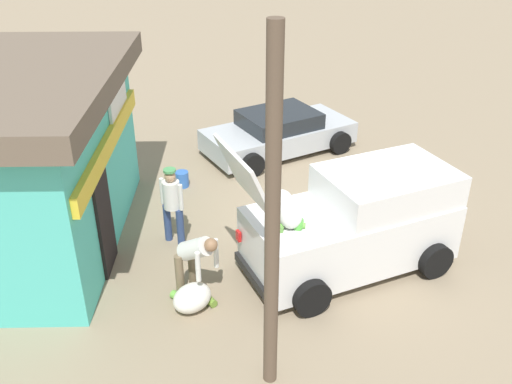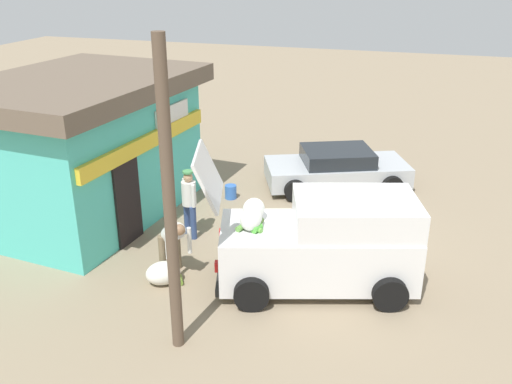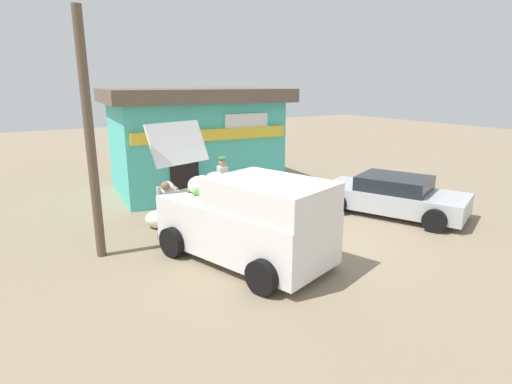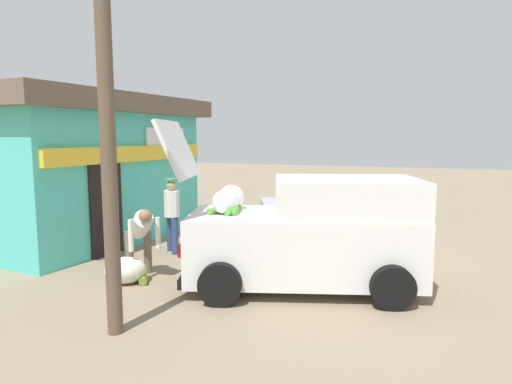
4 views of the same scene
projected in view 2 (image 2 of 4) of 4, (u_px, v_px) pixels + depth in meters
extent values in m
plane|color=gray|center=(323.00, 243.00, 13.07)|extent=(60.00, 60.00, 0.00)
cube|color=#4CC6B7|center=(85.00, 156.00, 14.01)|extent=(5.63, 4.22, 3.13)
cube|color=yellow|center=(148.00, 142.00, 13.08)|extent=(5.03, 0.59, 0.36)
cube|color=black|center=(128.00, 203.00, 12.74)|extent=(0.90, 0.14, 2.00)
cube|color=white|center=(172.00, 116.00, 13.96)|extent=(1.50, 0.20, 0.60)
cube|color=brown|center=(76.00, 86.00, 13.32)|extent=(6.32, 4.91, 0.44)
cube|color=white|center=(317.00, 251.00, 11.16)|extent=(2.80, 4.18, 1.10)
cube|color=white|center=(356.00, 213.00, 10.83)|extent=(2.30, 2.76, 0.60)
cube|color=black|center=(414.00, 215.00, 10.84)|extent=(1.43, 0.52, 0.46)
cube|color=white|center=(208.00, 176.00, 10.53)|extent=(1.63, 0.91, 0.98)
ellipsoid|color=silver|center=(254.00, 209.00, 11.20)|extent=(0.53, 0.44, 0.44)
ellipsoid|color=silver|center=(251.00, 220.00, 10.78)|extent=(0.49, 0.41, 0.41)
ellipsoid|color=silver|center=(252.00, 218.00, 10.87)|extent=(0.49, 0.41, 0.41)
cylinder|color=#67AE44|center=(256.00, 229.00, 10.74)|extent=(0.16, 0.26, 0.10)
cylinder|color=#6B9544|center=(259.00, 218.00, 11.14)|extent=(0.28, 0.26, 0.14)
cylinder|color=#64A343|center=(242.00, 227.00, 10.83)|extent=(0.31, 0.19, 0.11)
cylinder|color=#52B23F|center=(257.00, 228.00, 10.74)|extent=(0.26, 0.22, 0.15)
cube|color=black|center=(220.00, 272.00, 11.35)|extent=(1.60, 0.57, 0.16)
cube|color=red|center=(216.00, 266.00, 10.52)|extent=(0.15, 0.10, 0.20)
cube|color=red|center=(221.00, 234.00, 11.77)|extent=(0.15, 0.10, 0.20)
cylinder|color=black|center=(390.00, 294.00, 10.45)|extent=(0.41, 0.71, 0.67)
cylinder|color=black|center=(371.00, 247.00, 12.18)|extent=(0.41, 0.71, 0.67)
cylinder|color=black|center=(251.00, 294.00, 10.46)|extent=(0.41, 0.71, 0.67)
cylinder|color=black|center=(252.00, 247.00, 12.18)|extent=(0.41, 0.71, 0.67)
cube|color=#B2B7BC|center=(336.00, 172.00, 16.14)|extent=(3.23, 4.39, 0.56)
cube|color=#1E2328|center=(337.00, 156.00, 15.96)|extent=(2.20, 2.39, 0.40)
cylinder|color=black|center=(392.00, 187.00, 15.46)|extent=(0.45, 0.65, 0.61)
cylinder|color=black|center=(372.00, 164.00, 17.21)|extent=(0.45, 0.65, 0.61)
cylinder|color=black|center=(295.00, 191.00, 15.19)|extent=(0.45, 0.65, 0.61)
cylinder|color=black|center=(285.00, 167.00, 16.94)|extent=(0.45, 0.65, 0.61)
cylinder|color=navy|center=(193.00, 223.00, 13.11)|extent=(0.15, 0.15, 0.82)
cylinder|color=navy|center=(187.00, 218.00, 13.38)|extent=(0.15, 0.15, 0.82)
cylinder|color=silver|center=(189.00, 193.00, 12.98)|extent=(0.48, 0.48, 0.58)
sphere|color=tan|center=(188.00, 177.00, 12.82)|extent=(0.22, 0.22, 0.22)
cylinder|color=#4C9959|center=(188.00, 172.00, 12.77)|extent=(0.24, 0.24, 0.05)
cylinder|color=silver|center=(193.00, 196.00, 12.78)|extent=(0.09, 0.09, 0.55)
cylinder|color=silver|center=(184.00, 189.00, 13.16)|extent=(0.09, 0.09, 0.55)
cylinder|color=#726047|center=(177.00, 250.00, 11.86)|extent=(0.15, 0.15, 0.84)
cylinder|color=#726047|center=(162.00, 254.00, 11.70)|extent=(0.15, 0.15, 0.84)
cylinder|color=silver|center=(173.00, 233.00, 11.35)|extent=(0.71, 0.74, 0.60)
sphere|color=#8C6647|center=(180.00, 230.00, 10.99)|extent=(0.23, 0.23, 0.23)
cylinder|color=silver|center=(189.00, 240.00, 11.32)|extent=(0.09, 0.09, 0.57)
cylinder|color=silver|center=(167.00, 246.00, 11.09)|extent=(0.09, 0.09, 0.57)
ellipsoid|color=silver|center=(163.00, 273.00, 11.36)|extent=(0.88, 0.90, 0.47)
cylinder|color=#62B646|center=(171.00, 277.00, 11.54)|extent=(0.32, 0.18, 0.11)
cylinder|color=#69AE43|center=(158.00, 272.00, 11.72)|extent=(0.29, 0.30, 0.15)
cylinder|color=olive|center=(179.00, 280.00, 11.42)|extent=(0.31, 0.26, 0.14)
cylinder|color=blue|center=(231.00, 192.00, 15.42)|extent=(0.32, 0.32, 0.38)
cylinder|color=brown|center=(169.00, 206.00, 8.63)|extent=(0.20, 0.20, 5.24)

